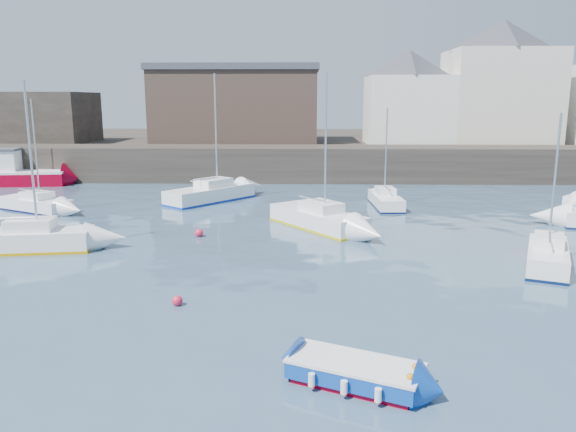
{
  "coord_description": "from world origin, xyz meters",
  "views": [
    {
      "loc": [
        0.72,
        -14.91,
        7.12
      ],
      "look_at": [
        0.0,
        12.0,
        1.5
      ],
      "focal_mm": 35.0,
      "sensor_mm": 36.0,
      "label": 1
    }
  ],
  "objects_px": {
    "blue_dinghy": "(355,372)",
    "fishing_boat": "(18,174)",
    "sailboat_f": "(386,200)",
    "sailboat_h": "(211,193)",
    "buoy_far": "(199,237)",
    "sailboat_a": "(26,239)",
    "buoy_near": "(177,305)",
    "sailboat_e": "(35,204)",
    "sailboat_c": "(548,256)",
    "sailboat_b": "(318,218)"
  },
  "relations": [
    {
      "from": "blue_dinghy",
      "to": "sailboat_b",
      "type": "xyz_separation_m",
      "value": [
        -0.49,
        17.82,
        0.2
      ]
    },
    {
      "from": "sailboat_b",
      "to": "buoy_far",
      "type": "xyz_separation_m",
      "value": [
        -6.32,
        -2.3,
        -0.55
      ]
    },
    {
      "from": "fishing_boat",
      "to": "sailboat_a",
      "type": "relative_size",
      "value": 0.97
    },
    {
      "from": "sailboat_f",
      "to": "sailboat_h",
      "type": "relative_size",
      "value": 0.74
    },
    {
      "from": "sailboat_f",
      "to": "buoy_far",
      "type": "relative_size",
      "value": 15.06
    },
    {
      "from": "sailboat_c",
      "to": "sailboat_e",
      "type": "bearing_deg",
      "value": 157.3
    },
    {
      "from": "sailboat_c",
      "to": "sailboat_h",
      "type": "bearing_deg",
      "value": 137.88
    },
    {
      "from": "blue_dinghy",
      "to": "sailboat_e",
      "type": "distance_m",
      "value": 29.04
    },
    {
      "from": "buoy_far",
      "to": "sailboat_c",
      "type": "bearing_deg",
      "value": -17.37
    },
    {
      "from": "blue_dinghy",
      "to": "sailboat_c",
      "type": "bearing_deg",
      "value": 48.64
    },
    {
      "from": "sailboat_h",
      "to": "buoy_far",
      "type": "height_order",
      "value": "sailboat_h"
    },
    {
      "from": "fishing_boat",
      "to": "sailboat_f",
      "type": "height_order",
      "value": "sailboat_f"
    },
    {
      "from": "sailboat_e",
      "to": "sailboat_f",
      "type": "bearing_deg",
      "value": 5.16
    },
    {
      "from": "buoy_near",
      "to": "sailboat_h",
      "type": "bearing_deg",
      "value": 95.96
    },
    {
      "from": "blue_dinghy",
      "to": "sailboat_f",
      "type": "bearing_deg",
      "value": 80.06
    },
    {
      "from": "blue_dinghy",
      "to": "sailboat_c",
      "type": "height_order",
      "value": "sailboat_c"
    },
    {
      "from": "sailboat_b",
      "to": "sailboat_c",
      "type": "height_order",
      "value": "sailboat_b"
    },
    {
      "from": "sailboat_a",
      "to": "sailboat_h",
      "type": "bearing_deg",
      "value": 63.62
    },
    {
      "from": "blue_dinghy",
      "to": "sailboat_f",
      "type": "distance_m",
      "value": 24.65
    },
    {
      "from": "sailboat_f",
      "to": "sailboat_h",
      "type": "height_order",
      "value": "sailboat_h"
    },
    {
      "from": "sailboat_e",
      "to": "sailboat_f",
      "type": "xyz_separation_m",
      "value": [
        22.97,
        2.07,
        -0.0
      ]
    },
    {
      "from": "blue_dinghy",
      "to": "buoy_far",
      "type": "height_order",
      "value": "blue_dinghy"
    },
    {
      "from": "sailboat_e",
      "to": "sailboat_f",
      "type": "height_order",
      "value": "sailboat_e"
    },
    {
      "from": "sailboat_c",
      "to": "buoy_near",
      "type": "relative_size",
      "value": 17.29
    },
    {
      "from": "sailboat_a",
      "to": "blue_dinghy",
      "type": "bearing_deg",
      "value": -40.7
    },
    {
      "from": "sailboat_b",
      "to": "buoy_near",
      "type": "bearing_deg",
      "value": -113.0
    },
    {
      "from": "sailboat_c",
      "to": "fishing_boat",
      "type": "bearing_deg",
      "value": 146.73
    },
    {
      "from": "sailboat_e",
      "to": "sailboat_h",
      "type": "height_order",
      "value": "sailboat_h"
    },
    {
      "from": "sailboat_b",
      "to": "sailboat_f",
      "type": "distance_m",
      "value": 8.01
    },
    {
      "from": "sailboat_c",
      "to": "sailboat_f",
      "type": "xyz_separation_m",
      "value": [
        -5.0,
        13.77,
        -0.04
      ]
    },
    {
      "from": "fishing_boat",
      "to": "buoy_near",
      "type": "distance_m",
      "value": 34.07
    },
    {
      "from": "sailboat_a",
      "to": "sailboat_h",
      "type": "xyz_separation_m",
      "value": [
        6.68,
        13.47,
        0.02
      ]
    },
    {
      "from": "buoy_near",
      "to": "buoy_far",
      "type": "distance_m",
      "value": 10.13
    },
    {
      "from": "sailboat_a",
      "to": "sailboat_f",
      "type": "relative_size",
      "value": 1.21
    },
    {
      "from": "fishing_boat",
      "to": "sailboat_h",
      "type": "relative_size",
      "value": 0.88
    },
    {
      "from": "fishing_boat",
      "to": "buoy_far",
      "type": "height_order",
      "value": "fishing_boat"
    },
    {
      "from": "sailboat_f",
      "to": "buoy_far",
      "type": "distance_m",
      "value": 14.11
    },
    {
      "from": "sailboat_b",
      "to": "blue_dinghy",
      "type": "bearing_deg",
      "value": -88.43
    },
    {
      "from": "fishing_boat",
      "to": "sailboat_a",
      "type": "xyz_separation_m",
      "value": [
        10.85,
        -20.73,
        -0.4
      ]
    },
    {
      "from": "sailboat_a",
      "to": "buoy_near",
      "type": "relative_size",
      "value": 21.02
    },
    {
      "from": "sailboat_h",
      "to": "buoy_near",
      "type": "bearing_deg",
      "value": -84.04
    },
    {
      "from": "sailboat_h",
      "to": "buoy_far",
      "type": "xyz_separation_m",
      "value": [
        1.08,
        -10.47,
        -0.58
      ]
    },
    {
      "from": "fishing_boat",
      "to": "buoy_far",
      "type": "relative_size",
      "value": 17.82
    },
    {
      "from": "blue_dinghy",
      "to": "fishing_boat",
      "type": "bearing_deg",
      "value": 127.39
    },
    {
      "from": "buoy_far",
      "to": "sailboat_h",
      "type": "bearing_deg",
      "value": 95.87
    },
    {
      "from": "sailboat_b",
      "to": "sailboat_a",
      "type": "bearing_deg",
      "value": -159.39
    },
    {
      "from": "sailboat_a",
      "to": "sailboat_e",
      "type": "distance_m",
      "value": 10.53
    },
    {
      "from": "fishing_boat",
      "to": "sailboat_f",
      "type": "distance_m",
      "value": 31.0
    },
    {
      "from": "sailboat_b",
      "to": "buoy_far",
      "type": "height_order",
      "value": "sailboat_b"
    },
    {
      "from": "sailboat_b",
      "to": "sailboat_h",
      "type": "xyz_separation_m",
      "value": [
        -7.4,
        8.17,
        0.02
      ]
    }
  ]
}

